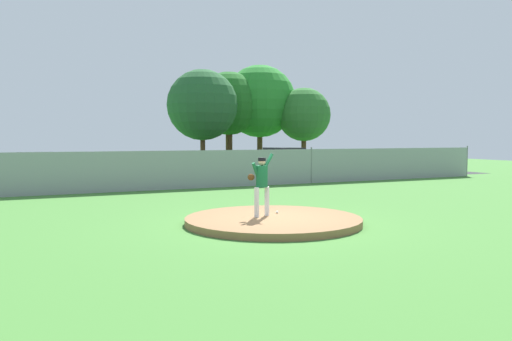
# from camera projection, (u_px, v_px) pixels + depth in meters

# --- Properties ---
(ground_plane) EXTENTS (80.00, 80.00, 0.00)m
(ground_plane) POSITION_uv_depth(u_px,v_px,m) (200.00, 199.00, 18.86)
(ground_plane) COLOR #427A33
(asphalt_strip) EXTENTS (44.00, 7.00, 0.01)m
(asphalt_strip) POSITION_uv_depth(u_px,v_px,m) (147.00, 182.00, 26.51)
(asphalt_strip) COLOR #2B2B2D
(asphalt_strip) RESTS_ON ground_plane
(pitchers_mound) EXTENTS (4.77, 4.77, 0.18)m
(pitchers_mound) POSITION_uv_depth(u_px,v_px,m) (273.00, 220.00, 13.46)
(pitchers_mound) COLOR olive
(pitchers_mound) RESTS_ON ground_plane
(pitcher_youth) EXTENTS (0.78, 0.32, 1.71)m
(pitcher_youth) POSITION_uv_depth(u_px,v_px,m) (261.00, 180.00, 13.51)
(pitcher_youth) COLOR silver
(pitcher_youth) RESTS_ON pitchers_mound
(baseball) EXTENTS (0.07, 0.07, 0.07)m
(baseball) POSITION_uv_depth(u_px,v_px,m) (277.00, 212.00, 14.10)
(baseball) COLOR white
(baseball) RESTS_ON pitchers_mound
(chainlink_fence) EXTENTS (37.25, 0.07, 1.86)m
(chainlink_fence) POSITION_uv_depth(u_px,v_px,m) (170.00, 170.00, 22.41)
(chainlink_fence) COLOR gray
(chainlink_fence) RESTS_ON ground_plane
(parked_car_navy) EXTENTS (2.03, 4.71, 1.62)m
(parked_car_navy) POSITION_uv_depth(u_px,v_px,m) (35.00, 170.00, 24.16)
(parked_car_navy) COLOR #161E4C
(parked_car_navy) RESTS_ON ground_plane
(parked_car_red) EXTENTS (1.99, 4.15, 1.57)m
(parked_car_red) POSITION_uv_depth(u_px,v_px,m) (246.00, 165.00, 28.53)
(parked_car_red) COLOR #A81919
(parked_car_red) RESTS_ON ground_plane
(parked_car_champagne) EXTENTS (1.97, 4.43, 1.74)m
(parked_car_champagne) POSITION_uv_depth(u_px,v_px,m) (284.00, 163.00, 30.47)
(parked_car_champagne) COLOR tan
(parked_car_champagne) RESTS_ON ground_plane
(parked_car_charcoal) EXTENTS (2.12, 4.91, 1.55)m
(parked_car_charcoal) POSITION_uv_depth(u_px,v_px,m) (196.00, 167.00, 27.31)
(parked_car_charcoal) COLOR #232328
(parked_car_charcoal) RESTS_ON ground_plane
(parked_car_slate) EXTENTS (2.12, 4.84, 1.55)m
(parked_car_slate) POSITION_uv_depth(u_px,v_px,m) (130.00, 168.00, 25.74)
(parked_car_slate) COLOR slate
(parked_car_slate) RESTS_ON ground_plane
(traffic_cone_orange) EXTENTS (0.40, 0.40, 0.55)m
(traffic_cone_orange) POSITION_uv_depth(u_px,v_px,m) (91.00, 180.00, 24.71)
(traffic_cone_orange) COLOR orange
(traffic_cone_orange) RESTS_ON asphalt_strip
(tree_tall_centre) EXTENTS (5.23, 5.23, 7.38)m
(tree_tall_centre) POSITION_uv_depth(u_px,v_px,m) (202.00, 105.00, 36.72)
(tree_tall_centre) COLOR #4C331E
(tree_tall_centre) RESTS_ON ground_plane
(tree_leaning_west) EXTENTS (4.98, 4.98, 7.55)m
(tree_leaning_west) POSITION_uv_depth(u_px,v_px,m) (229.00, 104.00, 39.26)
(tree_leaning_west) COLOR #4C331E
(tree_leaning_west) RESTS_ON ground_plane
(tree_bushy_near) EXTENTS (5.85, 5.85, 8.24)m
(tree_bushy_near) POSITION_uv_depth(u_px,v_px,m) (260.00, 101.00, 40.44)
(tree_bushy_near) COLOR #4C331E
(tree_bushy_near) RESTS_ON ground_plane
(tree_slender_far) EXTENTS (4.24, 4.24, 6.31)m
(tree_slender_far) POSITION_uv_depth(u_px,v_px,m) (304.00, 115.00, 39.56)
(tree_slender_far) COLOR #4C331E
(tree_slender_far) RESTS_ON ground_plane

